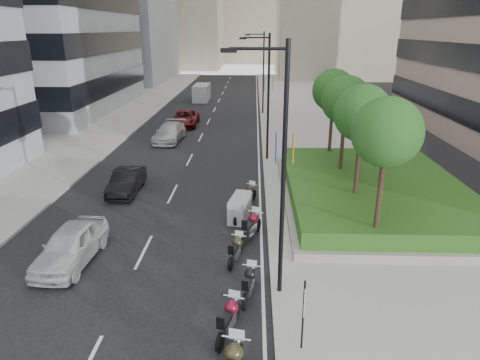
{
  "coord_description": "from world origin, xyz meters",
  "views": [
    {
      "loc": [
        3.29,
        -12.55,
        9.27
      ],
      "look_at": [
        2.62,
        7.93,
        2.0
      ],
      "focal_mm": 32.0,
      "sensor_mm": 36.0,
      "label": 1
    }
  ],
  "objects_px": {
    "lamp_post_1": "(266,92)",
    "motorcycle_2": "(249,283)",
    "motorcycle_4": "(251,226)",
    "car_d": "(185,118)",
    "lamp_post_0": "(279,163)",
    "delivery_van": "(201,93)",
    "motorcycle_1": "(229,318)",
    "motorcycle_3": "(236,250)",
    "car_c": "(170,132)",
    "car_a": "(71,245)",
    "parking_sign": "(303,312)",
    "lamp_post_2": "(262,69)",
    "motorcycle_5": "(240,208)",
    "motorcycle_6": "(248,195)",
    "car_b": "(127,181)"
  },
  "relations": [
    {
      "from": "motorcycle_1",
      "to": "motorcycle_3",
      "type": "bearing_deg",
      "value": 16.1
    },
    {
      "from": "motorcycle_6",
      "to": "delivery_van",
      "type": "xyz_separation_m",
      "value": [
        -6.87,
        36.03,
        0.46
      ]
    },
    {
      "from": "parking_sign",
      "to": "lamp_post_0",
      "type": "bearing_deg",
      "value": 102.33
    },
    {
      "from": "motorcycle_2",
      "to": "delivery_van",
      "type": "relative_size",
      "value": 0.4
    },
    {
      "from": "motorcycle_2",
      "to": "car_d",
      "type": "bearing_deg",
      "value": 23.74
    },
    {
      "from": "car_b",
      "to": "car_c",
      "type": "height_order",
      "value": "car_c"
    },
    {
      "from": "motorcycle_6",
      "to": "car_c",
      "type": "relative_size",
      "value": 0.36
    },
    {
      "from": "motorcycle_1",
      "to": "delivery_van",
      "type": "height_order",
      "value": "delivery_van"
    },
    {
      "from": "lamp_post_2",
      "to": "motorcycle_5",
      "type": "relative_size",
      "value": 4.19
    },
    {
      "from": "lamp_post_0",
      "to": "car_c",
      "type": "distance_m",
      "value": 24.41
    },
    {
      "from": "lamp_post_1",
      "to": "motorcycle_6",
      "type": "height_order",
      "value": "lamp_post_1"
    },
    {
      "from": "motorcycle_2",
      "to": "motorcycle_5",
      "type": "height_order",
      "value": "motorcycle_5"
    },
    {
      "from": "motorcycle_1",
      "to": "motorcycle_6",
      "type": "height_order",
      "value": "motorcycle_1"
    },
    {
      "from": "motorcycle_2",
      "to": "motorcycle_4",
      "type": "bearing_deg",
      "value": 9.98
    },
    {
      "from": "lamp_post_0",
      "to": "motorcycle_3",
      "type": "bearing_deg",
      "value": 123.48
    },
    {
      "from": "motorcycle_4",
      "to": "car_a",
      "type": "relative_size",
      "value": 0.48
    },
    {
      "from": "lamp_post_0",
      "to": "delivery_van",
      "type": "xyz_separation_m",
      "value": [
        -7.98,
        44.66,
        -4.07
      ]
    },
    {
      "from": "car_a",
      "to": "motorcycle_6",
      "type": "bearing_deg",
      "value": 45.27
    },
    {
      "from": "car_d",
      "to": "motorcycle_3",
      "type": "bearing_deg",
      "value": -78.01
    },
    {
      "from": "lamp_post_0",
      "to": "motorcycle_4",
      "type": "distance_m",
      "value": 6.35
    },
    {
      "from": "lamp_post_2",
      "to": "car_d",
      "type": "distance_m",
      "value": 10.78
    },
    {
      "from": "lamp_post_0",
      "to": "car_c",
      "type": "relative_size",
      "value": 1.71
    },
    {
      "from": "motorcycle_3",
      "to": "motorcycle_4",
      "type": "bearing_deg",
      "value": -2.62
    },
    {
      "from": "motorcycle_4",
      "to": "motorcycle_5",
      "type": "relative_size",
      "value": 1.02
    },
    {
      "from": "motorcycle_3",
      "to": "motorcycle_2",
      "type": "bearing_deg",
      "value": -152.63
    },
    {
      "from": "lamp_post_1",
      "to": "motorcycle_2",
      "type": "xyz_separation_m",
      "value": [
        -0.96,
        -17.18,
        -4.52
      ]
    },
    {
      "from": "motorcycle_6",
      "to": "car_a",
      "type": "height_order",
      "value": "car_a"
    },
    {
      "from": "lamp_post_1",
      "to": "motorcycle_4",
      "type": "relative_size",
      "value": 4.12
    },
    {
      "from": "lamp_post_1",
      "to": "car_c",
      "type": "relative_size",
      "value": 1.71
    },
    {
      "from": "parking_sign",
      "to": "delivery_van",
      "type": "xyz_separation_m",
      "value": [
        -8.64,
        47.66,
        -0.46
      ]
    },
    {
      "from": "motorcycle_2",
      "to": "car_c",
      "type": "height_order",
      "value": "car_c"
    },
    {
      "from": "lamp_post_0",
      "to": "delivery_van",
      "type": "relative_size",
      "value": 1.77
    },
    {
      "from": "car_c",
      "to": "parking_sign",
      "type": "bearing_deg",
      "value": -67.66
    },
    {
      "from": "motorcycle_1",
      "to": "car_b",
      "type": "relative_size",
      "value": 0.5
    },
    {
      "from": "lamp_post_1",
      "to": "delivery_van",
      "type": "height_order",
      "value": "lamp_post_1"
    },
    {
      "from": "lamp_post_2",
      "to": "motorcycle_3",
      "type": "distance_m",
      "value": 33.0
    },
    {
      "from": "motorcycle_3",
      "to": "motorcycle_6",
      "type": "xyz_separation_m",
      "value": [
        0.44,
        6.28,
        0.01
      ]
    },
    {
      "from": "car_a",
      "to": "lamp_post_1",
      "type": "bearing_deg",
      "value": 63.84
    },
    {
      "from": "lamp_post_1",
      "to": "motorcycle_1",
      "type": "relative_size",
      "value": 4.29
    },
    {
      "from": "motorcycle_1",
      "to": "parking_sign",
      "type": "bearing_deg",
      "value": -92.55
    },
    {
      "from": "motorcycle_5",
      "to": "motorcycle_4",
      "type": "bearing_deg",
      "value": -152.96
    },
    {
      "from": "lamp_post_0",
      "to": "lamp_post_2",
      "type": "distance_m",
      "value": 35.0
    },
    {
      "from": "motorcycle_4",
      "to": "motorcycle_1",
      "type": "bearing_deg",
      "value": -163.68
    },
    {
      "from": "motorcycle_1",
      "to": "motorcycle_3",
      "type": "distance_m",
      "value": 4.58
    },
    {
      "from": "lamp_post_0",
      "to": "motorcycle_5",
      "type": "height_order",
      "value": "lamp_post_0"
    },
    {
      "from": "lamp_post_0",
      "to": "motorcycle_2",
      "type": "xyz_separation_m",
      "value": [
        -0.96,
        -0.18,
        -4.52
      ]
    },
    {
      "from": "motorcycle_4",
      "to": "car_d",
      "type": "relative_size",
      "value": 0.41
    },
    {
      "from": "car_a",
      "to": "car_d",
      "type": "height_order",
      "value": "car_a"
    },
    {
      "from": "parking_sign",
      "to": "motorcycle_6",
      "type": "bearing_deg",
      "value": 98.65
    },
    {
      "from": "car_b",
      "to": "car_c",
      "type": "bearing_deg",
      "value": 87.83
    }
  ]
}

